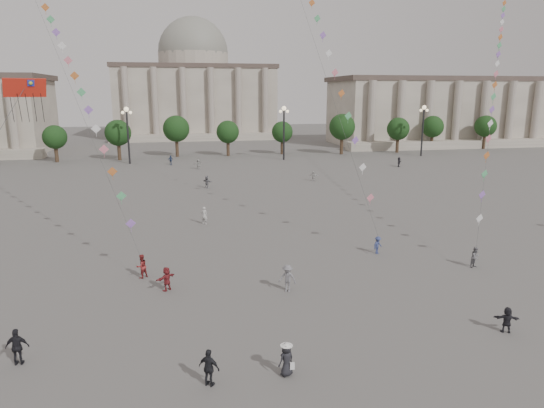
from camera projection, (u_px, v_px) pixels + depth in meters
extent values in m
plane|color=#5D5B58|center=(290.00, 327.00, 27.99)|extent=(360.00, 360.00, 0.00)
cube|color=gray|center=(480.00, 112.00, 131.07)|extent=(80.00, 22.00, 16.00)
cube|color=#4B3E37|center=(483.00, 80.00, 129.14)|extent=(81.60, 22.44, 1.20)
cube|color=gray|center=(509.00, 143.00, 120.20)|extent=(84.00, 4.00, 2.00)
cube|color=gray|center=(195.00, 103.00, 150.08)|extent=(46.00, 30.00, 20.00)
cube|color=#4B3E37|center=(194.00, 68.00, 147.70)|extent=(46.92, 30.60, 1.20)
cube|color=gray|center=(199.00, 137.00, 135.84)|extent=(48.30, 4.00, 2.00)
cylinder|color=gray|center=(194.00, 61.00, 147.28)|extent=(21.00, 21.00, 5.00)
sphere|color=gray|center=(193.00, 53.00, 146.72)|extent=(21.00, 21.00, 21.00)
cylinder|color=#35251A|center=(55.00, 151.00, 96.59)|extent=(0.70, 0.70, 3.52)
sphere|color=black|center=(53.00, 133.00, 95.77)|extent=(5.12, 5.12, 5.12)
cylinder|color=#35251A|center=(118.00, 150.00, 98.84)|extent=(0.70, 0.70, 3.52)
sphere|color=black|center=(116.00, 132.00, 98.01)|extent=(5.12, 5.12, 5.12)
cylinder|color=#35251A|center=(177.00, 149.00, 101.08)|extent=(0.70, 0.70, 3.52)
sphere|color=black|center=(177.00, 131.00, 100.25)|extent=(5.12, 5.12, 5.12)
cylinder|color=#35251A|center=(235.00, 148.00, 103.32)|extent=(0.70, 0.70, 3.52)
sphere|color=black|center=(234.00, 130.00, 102.49)|extent=(5.12, 5.12, 5.12)
cylinder|color=#35251A|center=(289.00, 146.00, 105.56)|extent=(0.70, 0.70, 3.52)
sphere|color=black|center=(289.00, 129.00, 104.73)|extent=(5.12, 5.12, 5.12)
cylinder|color=#35251A|center=(342.00, 145.00, 107.80)|extent=(0.70, 0.70, 3.52)
sphere|color=black|center=(342.00, 129.00, 106.97)|extent=(5.12, 5.12, 5.12)
cylinder|color=#35251A|center=(392.00, 144.00, 110.04)|extent=(0.70, 0.70, 3.52)
sphere|color=black|center=(393.00, 128.00, 109.22)|extent=(5.12, 5.12, 5.12)
cylinder|color=#35251A|center=(440.00, 143.00, 112.28)|extent=(0.70, 0.70, 3.52)
sphere|color=black|center=(442.00, 127.00, 111.46)|extent=(5.12, 5.12, 5.12)
cylinder|color=#35251A|center=(487.00, 142.00, 114.53)|extent=(0.70, 0.70, 3.52)
sphere|color=black|center=(488.00, 127.00, 113.70)|extent=(5.12, 5.12, 5.12)
cylinder|color=#262628|center=(128.00, 137.00, 91.02)|extent=(0.36, 0.36, 10.00)
sphere|color=#FFE5B2|center=(126.00, 109.00, 89.85)|extent=(0.90, 0.90, 0.90)
sphere|color=#FFE5B2|center=(123.00, 113.00, 89.85)|extent=(0.60, 0.60, 0.60)
sphere|color=#FFE5B2|center=(130.00, 113.00, 90.12)|extent=(0.60, 0.60, 0.60)
cylinder|color=#262628|center=(284.00, 135.00, 96.62)|extent=(0.36, 0.36, 10.00)
sphere|color=#FFE5B2|center=(284.00, 108.00, 95.45)|extent=(0.90, 0.90, 0.90)
sphere|color=#FFE5B2|center=(281.00, 111.00, 95.46)|extent=(0.60, 0.60, 0.60)
sphere|color=#FFE5B2|center=(287.00, 111.00, 95.72)|extent=(0.60, 0.60, 0.60)
cylinder|color=#262628|center=(422.00, 133.00, 102.22)|extent=(0.36, 0.36, 10.00)
sphere|color=#FFE5B2|center=(424.00, 107.00, 101.06)|extent=(0.90, 0.90, 0.90)
sphere|color=#FFE5B2|center=(421.00, 110.00, 101.06)|extent=(0.60, 0.60, 0.60)
sphere|color=#FFE5B2|center=(427.00, 110.00, 101.32)|extent=(0.60, 0.60, 0.60)
imported|color=navy|center=(171.00, 160.00, 90.43)|extent=(1.15, 0.82, 1.81)
imported|color=black|center=(507.00, 320.00, 27.22)|extent=(1.46, 0.91, 1.50)
imported|color=#B0B1AC|center=(198.00, 164.00, 85.61)|extent=(1.68, 1.22, 1.75)
imported|color=slate|center=(287.00, 278.00, 32.80)|extent=(1.41, 1.21, 1.90)
imported|color=#B9B8B4|center=(314.00, 176.00, 74.13)|extent=(1.45, 1.14, 1.54)
imported|color=black|center=(399.00, 162.00, 88.36)|extent=(1.47, 1.56, 1.75)
imported|color=slate|center=(207.00, 182.00, 68.60)|extent=(1.48, 1.55, 1.75)
imported|color=#B4B4B0|center=(204.00, 215.00, 49.69)|extent=(0.80, 0.71, 1.84)
imported|color=black|center=(209.00, 368.00, 22.19)|extent=(1.13, 0.96, 1.81)
imported|color=maroon|center=(167.00, 279.00, 33.00)|extent=(1.49, 1.40, 1.67)
imported|color=black|center=(17.00, 347.00, 23.93)|extent=(1.14, 0.51, 1.91)
imported|color=maroon|center=(142.00, 266.00, 35.24)|extent=(1.09, 1.06, 1.78)
imported|color=navy|center=(378.00, 245.00, 40.58)|extent=(1.12, 0.97, 1.50)
imported|color=slate|center=(475.00, 257.00, 37.40)|extent=(0.96, 0.87, 1.62)
imported|color=black|center=(286.00, 360.00, 23.03)|extent=(0.96, 0.83, 1.65)
cone|color=white|center=(287.00, 344.00, 22.85)|extent=(0.52, 0.52, 0.14)
cylinder|color=white|center=(287.00, 346.00, 22.86)|extent=(0.60, 0.60, 0.02)
cube|color=white|center=(292.00, 366.00, 22.99)|extent=(0.22, 0.10, 0.35)
cube|color=red|center=(25.00, 88.00, 26.92)|extent=(2.23, 1.35, 1.02)
cube|color=#1A9042|center=(17.00, 83.00, 26.76)|extent=(0.40, 0.32, 0.34)
cube|color=#2133B6|center=(31.00, 83.00, 26.89)|extent=(0.40, 0.32, 0.34)
sphere|color=gold|center=(17.00, 83.00, 26.72)|extent=(0.20, 0.20, 0.20)
sphere|color=gold|center=(31.00, 83.00, 26.85)|extent=(0.20, 0.20, 0.20)
cylinder|color=#3F3F3F|center=(45.00, 23.00, 48.43)|extent=(0.02, 0.02, 57.97)
cube|color=#9A65CB|center=(131.00, 223.00, 35.89)|extent=(0.76, 0.25, 0.76)
cube|color=#54B776|center=(121.00, 196.00, 36.78)|extent=(0.76, 0.25, 0.76)
cube|color=#CE6D30|center=(112.00, 172.00, 37.71)|extent=(0.76, 0.25, 0.76)
cube|color=pink|center=(104.00, 149.00, 38.64)|extent=(0.76, 0.25, 0.76)
cube|color=white|center=(96.00, 129.00, 39.60)|extent=(0.76, 0.25, 0.76)
cube|color=#9A65CB|center=(88.00, 110.00, 40.56)|extent=(0.76, 0.25, 0.76)
cube|color=#54B776|center=(81.00, 92.00, 41.53)|extent=(0.76, 0.25, 0.76)
cube|color=#CE6D30|center=(75.00, 76.00, 42.51)|extent=(0.76, 0.25, 0.76)
cube|color=pink|center=(68.00, 60.00, 43.49)|extent=(0.76, 0.25, 0.76)
cube|color=white|center=(62.00, 46.00, 44.48)|extent=(0.76, 0.25, 0.76)
cube|color=#9A65CB|center=(56.00, 32.00, 45.48)|extent=(0.76, 0.25, 0.76)
cube|color=#54B776|center=(51.00, 19.00, 46.48)|extent=(0.76, 0.25, 0.76)
cube|color=#CE6D30|center=(45.00, 7.00, 47.48)|extent=(0.76, 0.25, 0.76)
cube|color=pink|center=(370.00, 198.00, 41.31)|extent=(0.76, 0.25, 0.76)
cube|color=white|center=(363.00, 167.00, 42.33)|extent=(0.76, 0.25, 0.76)
cube|color=#9A65CB|center=(355.00, 140.00, 43.40)|extent=(0.76, 0.25, 0.76)
cube|color=#54B776|center=(348.00, 116.00, 44.49)|extent=(0.76, 0.25, 0.76)
cube|color=#CE6D30|center=(341.00, 93.00, 45.60)|extent=(0.76, 0.25, 0.76)
cube|color=pink|center=(335.00, 72.00, 46.72)|extent=(0.76, 0.25, 0.76)
cube|color=white|center=(329.00, 53.00, 47.85)|extent=(0.76, 0.25, 0.76)
cube|color=#9A65CB|center=(323.00, 35.00, 48.99)|extent=(0.76, 0.25, 0.76)
cube|color=#54B776|center=(317.00, 18.00, 50.14)|extent=(0.76, 0.25, 0.76)
cube|color=#CE6D30|center=(312.00, 3.00, 51.30)|extent=(0.76, 0.25, 0.76)
cylinder|color=#3F3F3F|center=(498.00, 60.00, 56.94)|extent=(0.02, 0.02, 60.68)
cube|color=white|center=(480.00, 218.00, 38.59)|extent=(0.76, 0.25, 0.76)
cube|color=#9A65CB|center=(482.00, 195.00, 40.03)|extent=(0.76, 0.25, 0.76)
cube|color=#54B776|center=(485.00, 174.00, 41.49)|extent=(0.76, 0.25, 0.76)
cube|color=#CE6D30|center=(487.00, 155.00, 42.96)|extent=(0.76, 0.25, 0.76)
cube|color=pink|center=(489.00, 139.00, 44.45)|extent=(0.76, 0.25, 0.76)
cube|color=white|center=(490.00, 123.00, 45.94)|extent=(0.76, 0.25, 0.76)
cube|color=#9A65CB|center=(492.00, 109.00, 47.45)|extent=(0.76, 0.25, 0.76)
cube|color=#54B776|center=(493.00, 97.00, 48.96)|extent=(0.76, 0.25, 0.76)
cube|color=#CE6D30|center=(495.00, 85.00, 50.47)|extent=(0.76, 0.25, 0.76)
cube|color=pink|center=(496.00, 74.00, 51.99)|extent=(0.76, 0.25, 0.76)
cube|color=white|center=(497.00, 64.00, 53.51)|extent=(0.76, 0.25, 0.76)
cube|color=#9A65CB|center=(498.00, 54.00, 55.04)|extent=(0.76, 0.25, 0.76)
cube|color=#54B776|center=(499.00, 45.00, 56.56)|extent=(0.76, 0.25, 0.76)
cube|color=#CE6D30|center=(500.00, 37.00, 58.10)|extent=(0.76, 0.25, 0.76)
cube|color=pink|center=(501.00, 29.00, 59.63)|extent=(0.76, 0.25, 0.76)
cube|color=white|center=(502.00, 22.00, 61.17)|extent=(0.76, 0.25, 0.76)
cube|color=#9A65CB|center=(503.00, 15.00, 62.71)|extent=(0.76, 0.25, 0.76)
cube|color=#54B776|center=(504.00, 9.00, 64.25)|extent=(0.76, 0.25, 0.76)
cube|color=#CE6D30|center=(504.00, 3.00, 65.79)|extent=(0.76, 0.25, 0.76)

